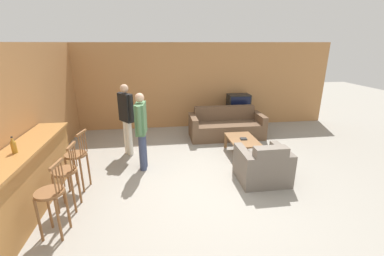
# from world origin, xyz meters

# --- Properties ---
(ground_plane) EXTENTS (24.00, 24.00, 0.00)m
(ground_plane) POSITION_xyz_m (0.00, 0.00, 0.00)
(ground_plane) COLOR gray
(wall_back) EXTENTS (9.40, 0.08, 2.60)m
(wall_back) POSITION_xyz_m (0.00, 3.71, 1.30)
(wall_back) COLOR #B27A47
(wall_back) RESTS_ON ground_plane
(wall_left) EXTENTS (0.08, 8.71, 2.60)m
(wall_left) POSITION_xyz_m (-3.29, 1.35, 1.30)
(wall_left) COLOR #B27A47
(wall_left) RESTS_ON ground_plane
(bar_counter) EXTENTS (0.55, 2.85, 1.05)m
(bar_counter) POSITION_xyz_m (-2.95, -0.37, 0.53)
(bar_counter) COLOR #A87038
(bar_counter) RESTS_ON ground_plane
(bar_chair_near) EXTENTS (0.42, 0.42, 1.12)m
(bar_chair_near) POSITION_xyz_m (-2.34, -1.00, 0.59)
(bar_chair_near) COLOR brown
(bar_chair_near) RESTS_ON ground_plane
(bar_chair_mid) EXTENTS (0.40, 0.40, 1.12)m
(bar_chair_mid) POSITION_xyz_m (-2.34, -0.39, 0.59)
(bar_chair_mid) COLOR brown
(bar_chair_mid) RESTS_ON ground_plane
(bar_chair_far) EXTENTS (0.45, 0.45, 1.12)m
(bar_chair_far) POSITION_xyz_m (-2.34, 0.23, 0.59)
(bar_chair_far) COLOR brown
(bar_chair_far) RESTS_ON ground_plane
(couch_far) EXTENTS (2.07, 0.87, 0.84)m
(couch_far) POSITION_xyz_m (1.07, 2.53, 0.30)
(couch_far) COLOR brown
(couch_far) RESTS_ON ground_plane
(armchair_near) EXTENTS (0.93, 0.83, 0.82)m
(armchair_near) POSITION_xyz_m (1.12, 0.02, 0.31)
(armchair_near) COLOR #70665B
(armchair_near) RESTS_ON ground_plane
(coffee_table) EXTENTS (0.65, 1.01, 0.40)m
(coffee_table) POSITION_xyz_m (1.13, 1.29, 0.34)
(coffee_table) COLOR brown
(coffee_table) RESTS_ON ground_plane
(tv_unit) EXTENTS (1.03, 0.49, 0.52)m
(tv_unit) POSITION_xyz_m (1.67, 3.36, 0.26)
(tv_unit) COLOR black
(tv_unit) RESTS_ON ground_plane
(tv) EXTENTS (0.68, 0.44, 0.54)m
(tv) POSITION_xyz_m (1.67, 3.36, 0.79)
(tv) COLOR black
(tv) RESTS_ON tv_unit
(bottle) EXTENTS (0.07, 0.07, 0.25)m
(bottle) POSITION_xyz_m (-2.96, -0.44, 1.16)
(bottle) COLOR #B27A23
(bottle) RESTS_ON bar_counter
(book_on_table) EXTENTS (0.17, 0.16, 0.03)m
(book_on_table) POSITION_xyz_m (1.15, 1.27, 0.41)
(book_on_table) COLOR black
(book_on_table) RESTS_ON coffee_table
(person_by_window) EXTENTS (0.38, 0.44, 1.70)m
(person_by_window) POSITION_xyz_m (-1.58, 1.70, 0.97)
(person_by_window) COLOR silver
(person_by_window) RESTS_ON ground_plane
(person_by_counter) EXTENTS (0.22, 0.60, 1.65)m
(person_by_counter) POSITION_xyz_m (-1.20, 0.88, 0.92)
(person_by_counter) COLOR #384260
(person_by_counter) RESTS_ON ground_plane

